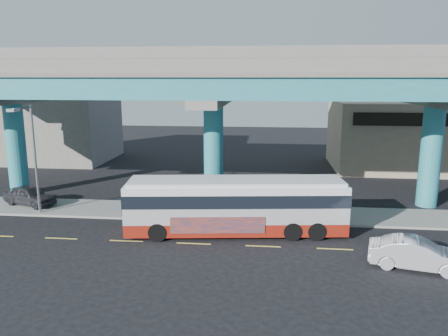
# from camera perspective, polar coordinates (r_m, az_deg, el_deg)

# --- Properties ---
(ground) EXTENTS (120.00, 120.00, 0.00)m
(ground) POSITION_cam_1_polar(r_m,az_deg,el_deg) (25.89, -3.87, -9.58)
(ground) COLOR black
(ground) RESTS_ON ground
(sidewalk) EXTENTS (70.00, 4.00, 0.15)m
(sidewalk) POSITION_cam_1_polar(r_m,az_deg,el_deg) (30.99, -2.16, -5.77)
(sidewalk) COLOR gray
(sidewalk) RESTS_ON ground
(lane_markings) EXTENTS (58.00, 0.12, 0.01)m
(lane_markings) POSITION_cam_1_polar(r_m,az_deg,el_deg) (25.61, -3.98, -9.81)
(lane_markings) COLOR #D8C64C
(lane_markings) RESTS_ON ground
(viaduct) EXTENTS (52.00, 12.40, 11.70)m
(viaduct) POSITION_cam_1_polar(r_m,az_deg,el_deg) (33.12, -1.40, 11.31)
(viaduct) COLOR #246B8A
(viaduct) RESTS_ON ground
(building_beige) EXTENTS (14.00, 10.23, 7.00)m
(building_beige) POSITION_cam_1_polar(r_m,az_deg,el_deg) (49.09, 22.24, 4.01)
(building_beige) COLOR tan
(building_beige) RESTS_ON ground
(building_concrete) EXTENTS (12.00, 10.00, 9.00)m
(building_concrete) POSITION_cam_1_polar(r_m,az_deg,el_deg) (53.74, -21.00, 5.78)
(building_concrete) COLOR gray
(building_concrete) RESTS_ON ground
(transit_bus) EXTENTS (13.50, 4.39, 3.41)m
(transit_bus) POSITION_cam_1_polar(r_m,az_deg,el_deg) (26.59, 1.58, -4.72)
(transit_bus) COLOR maroon
(transit_bus) RESTS_ON ground
(sedan) EXTENTS (3.73, 5.38, 1.53)m
(sedan) POSITION_cam_1_polar(r_m,az_deg,el_deg) (24.22, 23.92, -10.23)
(sedan) COLOR #B2B2B7
(sedan) RESTS_ON ground
(parked_car) EXTENTS (4.30, 5.23, 1.42)m
(parked_car) POSITION_cam_1_polar(r_m,az_deg,el_deg) (35.28, -24.05, -3.29)
(parked_car) COLOR #313136
(parked_car) RESTS_ON sidewalk
(street_lamp) EXTENTS (0.50, 2.46, 7.52)m
(street_lamp) POSITION_cam_1_polar(r_m,az_deg,el_deg) (31.75, -24.07, 2.85)
(street_lamp) COLOR gray
(street_lamp) RESTS_ON sidewalk
(stop_sign) EXTENTS (0.68, 0.31, 2.43)m
(stop_sign) POSITION_cam_1_polar(r_m,az_deg,el_deg) (28.98, 9.27, -3.42)
(stop_sign) COLOR gray
(stop_sign) RESTS_ON sidewalk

